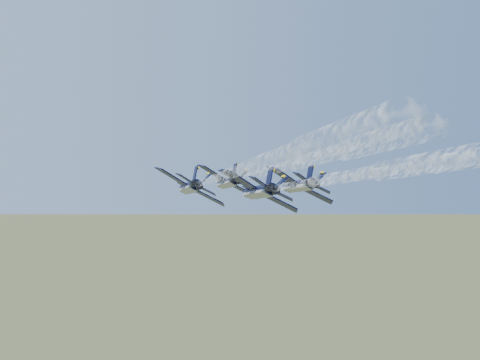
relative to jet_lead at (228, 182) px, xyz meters
name	(u,v)px	position (x,y,z in m)	size (l,w,h in m)	color
jet_lead	(228,182)	(0.00, 0.00, 0.00)	(13.06, 19.65, 7.59)	black
jet_left	(189,187)	(-13.07, -11.96, 0.00)	(13.06, 19.65, 7.59)	black
jet_right	(298,185)	(7.94, -16.75, 0.00)	(13.06, 19.65, 7.59)	black
jet_slot	(259,191)	(-6.14, -27.48, 0.00)	(13.06, 19.65, 7.59)	black
smoke_trail_lead	(312,206)	(-12.47, -55.28, 0.04)	(18.64, 72.85, 3.30)	white
smoke_trail_left	(262,223)	(-25.54, -67.24, 0.04)	(18.64, 72.85, 3.30)	white
smoke_trail_right	(461,218)	(-4.54, -72.03, 0.04)	(18.64, 72.85, 3.30)	white
smoke_trail_slot	(429,240)	(-18.61, -82.76, 0.04)	(18.64, 72.85, 3.30)	white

